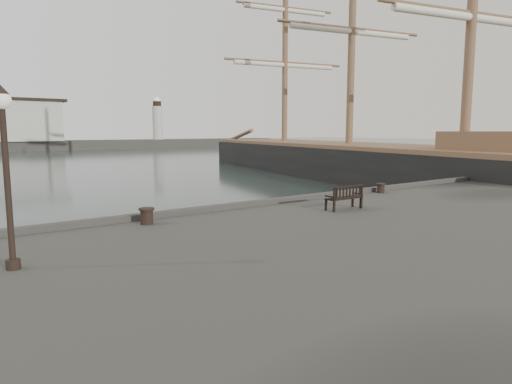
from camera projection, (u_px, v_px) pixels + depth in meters
ground at (262, 247)px, 16.40m from camera, size 400.00×400.00×0.00m
bench at (344, 202)px, 15.06m from camera, size 1.38×0.51×0.78m
bollard_left at (147, 216)px, 12.70m from camera, size 0.45×0.45×0.46m
bollard_right at (381, 188)px, 19.06m from camera, size 0.51×0.51×0.41m
lamp_post at (5, 153)px, 8.30m from camera, size 0.34×0.34×3.41m
tall_ship_main at (348, 167)px, 41.19m from camera, size 18.75×45.95×33.81m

